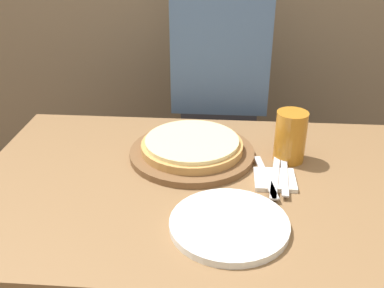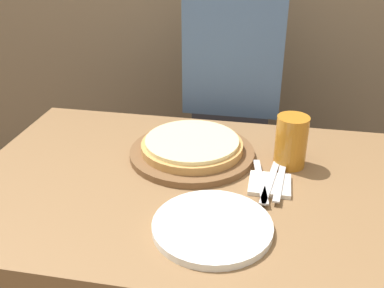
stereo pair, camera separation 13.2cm
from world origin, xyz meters
The scene contains 9 objects.
dining_table centered at (0.00, 0.00, 0.38)m, with size 1.23×0.82×0.76m.
pizza_on_board centered at (-0.03, 0.14, 0.79)m, with size 0.37×0.37×0.06m.
beer_glass centered at (0.25, 0.14, 0.85)m, with size 0.09×0.09×0.15m.
dinner_plate centered at (0.08, -0.20, 0.77)m, with size 0.28×0.28×0.02m.
napkin_stack centered at (0.20, 0.01, 0.77)m, with size 0.11×0.11×0.01m.
fork centered at (0.18, 0.01, 0.78)m, with size 0.05×0.22×0.00m.
dinner_knife centered at (0.20, 0.01, 0.78)m, with size 0.05×0.22×0.00m.
spoon centered at (0.23, 0.01, 0.78)m, with size 0.03×0.19×0.00m.
diner_person centered at (0.04, 0.60, 0.66)m, with size 0.35×0.20×1.35m.
Camera 2 is at (0.19, -1.02, 1.41)m, focal length 42.00 mm.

